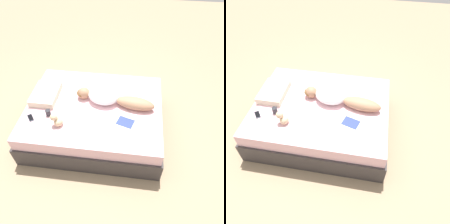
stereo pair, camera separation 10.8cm
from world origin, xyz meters
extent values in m
plane|color=#9E8466|center=(0.00, 0.00, 0.00)|extent=(12.00, 12.00, 0.00)
cube|color=#383333|center=(0.00, 0.00, 0.17)|extent=(1.62, 2.04, 0.35)
cube|color=beige|center=(0.00, 0.00, 0.45)|extent=(1.56, 1.98, 0.20)
ellipsoid|color=#A37556|center=(0.03, -0.60, 0.63)|extent=(0.30, 0.59, 0.16)
ellipsoid|color=white|center=(0.10, -0.12, 0.65)|extent=(0.39, 0.49, 0.21)
ellipsoid|color=brown|center=(0.15, 0.20, 0.64)|extent=(0.20, 0.19, 0.10)
sphere|color=#A37556|center=(0.15, 0.18, 0.64)|extent=(0.18, 0.18, 0.18)
cube|color=white|center=(-0.53, -0.41, 0.55)|extent=(0.35, 0.39, 0.01)
cube|color=white|center=(-0.28, -0.49, 0.55)|extent=(0.35, 0.39, 0.01)
cube|color=navy|center=(-0.28, -0.49, 0.56)|extent=(0.23, 0.27, 0.00)
cylinder|color=#232328|center=(-0.27, 0.61, 0.59)|extent=(0.07, 0.07, 0.09)
cylinder|color=black|center=(-0.27, 0.61, 0.63)|extent=(0.06, 0.06, 0.01)
torus|color=#232328|center=(-0.23, 0.61, 0.59)|extent=(0.06, 0.01, 0.06)
cube|color=#333842|center=(-0.36, 0.84, 0.55)|extent=(0.15, 0.14, 0.01)
cube|color=black|center=(-0.36, 0.84, 0.56)|extent=(0.13, 0.11, 0.00)
ellipsoid|color=#D1B289|center=(-0.43, 0.41, 0.61)|extent=(0.14, 0.12, 0.12)
sphere|color=#D1B289|center=(-0.43, 0.46, 0.69)|extent=(0.10, 0.10, 0.10)
cube|color=beige|center=(0.10, 0.76, 0.60)|extent=(0.52, 0.37, 0.10)
camera|label=1|loc=(-2.24, -0.55, 2.82)|focal=35.00mm
camera|label=2|loc=(-2.23, -0.65, 2.82)|focal=35.00mm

